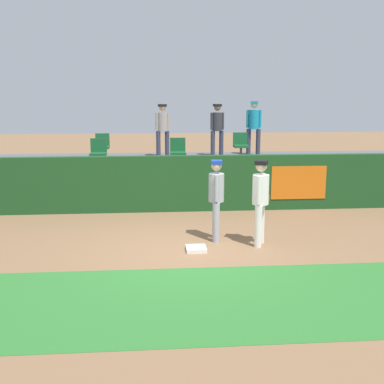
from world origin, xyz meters
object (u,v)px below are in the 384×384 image
at_px(first_base, 196,249).
at_px(spectator_hooded, 217,126).
at_px(seat_front_center, 178,151).
at_px(player_runner_visitor, 216,194).
at_px(seat_back_right, 241,144).
at_px(spectator_capped, 254,124).
at_px(seat_front_left, 98,151).
at_px(player_fielder_home, 261,197).
at_px(seat_back_left, 102,145).
at_px(spectator_casual, 163,127).

height_order(first_base, spectator_hooded, spectator_hooded).
height_order(first_base, seat_front_center, seat_front_center).
bearing_deg(player_runner_visitor, spectator_hooded, 178.12).
relative_size(seat_back_right, spectator_capped, 0.45).
distance_m(seat_front_left, spectator_capped, 5.69).
bearing_deg(seat_back_right, player_fielder_home, -96.63).
height_order(player_runner_visitor, seat_front_center, seat_front_center).
bearing_deg(seat_front_center, player_fielder_home, -72.36).
relative_size(first_base, seat_front_center, 0.48).
distance_m(player_fielder_home, seat_back_left, 7.42).
bearing_deg(spectator_capped, first_base, 81.72).
bearing_deg(spectator_casual, seat_back_left, -2.82).
distance_m(first_base, seat_back_right, 7.11).
relative_size(seat_back_left, spectator_casual, 0.48).
distance_m(seat_back_right, spectator_hooded, 1.07).
height_order(seat_front_left, seat_front_center, same).
bearing_deg(seat_front_center, seat_back_right, 39.47).
bearing_deg(spectator_hooded, player_runner_visitor, 66.87).
bearing_deg(spectator_casual, seat_front_center, 81.33).
distance_m(player_fielder_home, spectator_casual, 7.20).
height_order(seat_back_right, seat_front_center, same).
bearing_deg(seat_front_left, spectator_casual, 50.81).
distance_m(first_base, player_fielder_home, 1.70).
relative_size(player_runner_visitor, seat_back_left, 2.06).
height_order(first_base, player_fielder_home, player_fielder_home).
height_order(seat_back_left, spectator_capped, spectator_capped).
bearing_deg(spectator_casual, seat_back_right, 150.04).
xyz_separation_m(first_base, spectator_casual, (-0.48, 7.18, 1.97)).
relative_size(player_runner_visitor, seat_front_left, 2.06).
xyz_separation_m(seat_front_left, seat_back_right, (4.48, 1.80, 0.00)).
distance_m(first_base, seat_front_left, 5.59).
relative_size(seat_back_left, spectator_hooded, 0.48).
height_order(seat_front_center, spectator_casual, spectator_casual).
relative_size(player_fielder_home, spectator_hooded, 1.00).
xyz_separation_m(player_fielder_home, seat_front_left, (-3.75, 4.55, 0.44)).
xyz_separation_m(seat_front_left, spectator_casual, (1.91, 2.34, 0.55)).
bearing_deg(seat_front_center, seat_back_left, 142.71).
bearing_deg(spectator_hooded, seat_back_left, -7.05).
height_order(player_fielder_home, seat_back_left, seat_back_left).
relative_size(seat_front_center, spectator_hooded, 0.48).
bearing_deg(seat_front_left, seat_back_right, 21.87).
bearing_deg(seat_front_left, spectator_hooded, 32.10).
bearing_deg(first_base, spectator_hooded, 79.21).
bearing_deg(seat_back_left, player_runner_visitor, -63.59).
bearing_deg(player_fielder_home, seat_front_center, -139.96).
bearing_deg(seat_front_center, spectator_capped, 42.40).
bearing_deg(seat_front_left, player_fielder_home, -50.55).
relative_size(first_base, seat_back_left, 0.48).
distance_m(spectator_hooded, spectator_capped, 1.30).
bearing_deg(spectator_capped, seat_back_left, 19.64).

